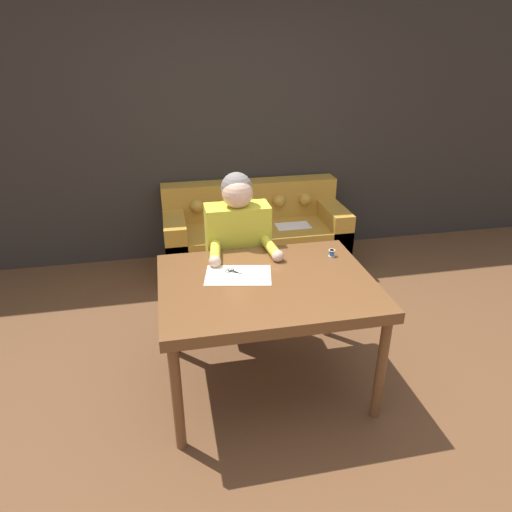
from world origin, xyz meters
TOP-DOWN VIEW (x-y plane):
  - ground_plane at (0.00, 0.00)m, footprint 16.00×16.00m
  - wall_back at (0.00, 2.21)m, footprint 8.00×0.06m
  - dining_table at (-0.12, 0.05)m, footprint 1.30×1.00m
  - couch at (0.16, 1.82)m, footprint 1.76×0.76m
  - person at (-0.19, 0.68)m, footprint 0.50×0.56m
  - pattern_paper_main at (-0.28, 0.15)m, footprint 0.45×0.34m
  - scissors at (-0.29, 0.20)m, footprint 0.17×0.17m
  - thread_spool at (0.39, 0.30)m, footprint 0.04×0.04m

SIDE VIEW (x-z plane):
  - ground_plane at x=0.00m, z-range 0.00..0.00m
  - couch at x=0.16m, z-range -0.10..0.71m
  - person at x=-0.19m, z-range 0.03..1.30m
  - dining_table at x=-0.12m, z-range 0.31..1.09m
  - pattern_paper_main at x=-0.28m, z-range 0.77..0.78m
  - scissors at x=-0.29m, z-range 0.77..0.78m
  - thread_spool at x=0.39m, z-range 0.77..0.82m
  - wall_back at x=0.00m, z-range 0.00..2.60m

